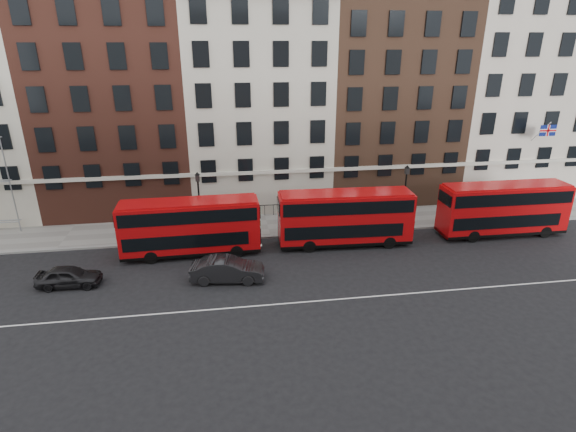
{
  "coord_description": "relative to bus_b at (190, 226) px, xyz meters",
  "views": [
    {
      "loc": [
        -3.54,
        -25.43,
        15.01
      ],
      "look_at": [
        1.0,
        5.0,
        3.0
      ],
      "focal_mm": 28.0,
      "sensor_mm": 36.0,
      "label": 1
    }
  ],
  "objects": [
    {
      "name": "building_terrace",
      "position": [
        5.89,
        12.03,
        7.96
      ],
      "size": [
        64.0,
        11.95,
        22.0
      ],
      "color": "#B5AF9C",
      "rests_on": "ground"
    },
    {
      "name": "bus_d",
      "position": [
        25.03,
        0.0,
        0.05
      ],
      "size": [
        10.4,
        2.58,
        4.36
      ],
      "rotation": [
        0.0,
        0.0,
        -0.0
      ],
      "color": "#C0090C",
      "rests_on": "ground"
    },
    {
      "name": "kerb",
      "position": [
        6.2,
        2.16,
        -2.2
      ],
      "size": [
        80.0,
        0.3,
        0.16
      ],
      "primitive_type": "cube",
      "color": "gray",
      "rests_on": "ground"
    },
    {
      "name": "bus_b",
      "position": [
        0.0,
        0.0,
        0.0
      ],
      "size": [
        10.19,
        2.66,
        4.26
      ],
      "rotation": [
        0.0,
        0.0,
        0.02
      ],
      "color": "#C0090C",
      "rests_on": "ground"
    },
    {
      "name": "lamp_post_left",
      "position": [
        0.62,
        3.32,
        0.8
      ],
      "size": [
        0.44,
        0.44,
        5.33
      ],
      "color": "black",
      "rests_on": "pavement"
    },
    {
      "name": "car_rear",
      "position": [
        -7.69,
        -3.61,
        -1.59
      ],
      "size": [
        4.13,
        1.81,
        1.38
      ],
      "primitive_type": "imported",
      "rotation": [
        0.0,
        0.0,
        1.53
      ],
      "color": "black",
      "rests_on": "ground"
    },
    {
      "name": "pavement",
      "position": [
        6.2,
        4.66,
        -2.21
      ],
      "size": [
        80.0,
        5.0,
        0.15
      ],
      "primitive_type": "cube",
      "color": "gray",
      "rests_on": "ground"
    },
    {
      "name": "road_centre_line",
      "position": [
        6.2,
        -7.84,
        -2.28
      ],
      "size": [
        70.0,
        0.12,
        0.01
      ],
      "primitive_type": "cube",
      "color": "white",
      "rests_on": "ground"
    },
    {
      "name": "iron_railings",
      "position": [
        6.2,
        6.86,
        -1.63
      ],
      "size": [
        6.6,
        0.06,
        1.0
      ],
      "primitive_type": null,
      "color": "black",
      "rests_on": "pavement"
    },
    {
      "name": "lamp_post_right",
      "position": [
        17.74,
        2.9,
        0.8
      ],
      "size": [
        0.44,
        0.44,
        5.33
      ],
      "color": "black",
      "rests_on": "pavement"
    },
    {
      "name": "ground",
      "position": [
        6.2,
        -5.84,
        -2.28
      ],
      "size": [
        120.0,
        120.0,
        0.0
      ],
      "primitive_type": "plane",
      "color": "black",
      "rests_on": "ground"
    },
    {
      "name": "car_front",
      "position": [
        2.58,
        -4.42,
        -1.47
      ],
      "size": [
        5.09,
        2.31,
        1.62
      ],
      "primitive_type": "imported",
      "rotation": [
        0.0,
        0.0,
        1.45
      ],
      "color": "#242427",
      "rests_on": "ground"
    },
    {
      "name": "traffic_light",
      "position": [
        30.51,
        2.25,
        0.16
      ],
      "size": [
        0.25,
        0.45,
        3.27
      ],
      "color": "black",
      "rests_on": "pavement"
    },
    {
      "name": "bus_c",
      "position": [
        11.75,
        0.0,
        0.05
      ],
      "size": [
        10.43,
        2.9,
        4.34
      ],
      "rotation": [
        0.0,
        0.0,
        -0.04
      ],
      "color": "#C0090C",
      "rests_on": "ground"
    }
  ]
}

